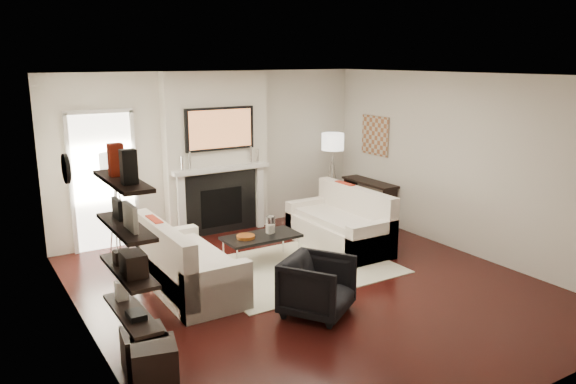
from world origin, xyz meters
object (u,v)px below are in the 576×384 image
loveseat_left_base (191,275)px  loveseat_right_base (338,234)px  lamp_left_shade (114,164)px  armchair (317,284)px  lamp_right_shade (333,142)px  ottoman_near (145,350)px  coffee_table (261,237)px

loveseat_left_base → loveseat_right_base: bearing=8.6°
lamp_left_shade → loveseat_right_base: bearing=-20.6°
armchair → lamp_right_shade: size_ratio=1.86×
loveseat_left_base → lamp_left_shade: bearing=106.5°
lamp_right_shade → ottoman_near: lamp_right_shade is taller
loveseat_left_base → ottoman_near: (-1.08, -1.52, -0.01)m
coffee_table → lamp_left_shade: 2.32m
loveseat_right_base → ottoman_near: loveseat_right_base is taller
loveseat_left_base → ottoman_near: bearing=-125.5°
lamp_left_shade → coffee_table: bearing=-34.2°
lamp_right_shade → ottoman_near: 5.68m
loveseat_left_base → loveseat_right_base: 2.66m
loveseat_left_base → loveseat_right_base: size_ratio=1.00×
ottoman_near → lamp_left_shade: bearing=78.6°
coffee_table → loveseat_left_base: bearing=-162.4°
lamp_left_shade → ottoman_near: lamp_left_shade is taller
loveseat_right_base → lamp_right_shade: bearing=58.0°
loveseat_left_base → lamp_left_shade: (-0.46, 1.56, 1.24)m
loveseat_right_base → coffee_table: size_ratio=1.64×
loveseat_right_base → armchair: armchair is taller
loveseat_right_base → lamp_left_shade: 3.53m
loveseat_left_base → ottoman_near: size_ratio=4.50×
lamp_right_shade → ottoman_near: bearing=-144.6°
lamp_left_shade → lamp_right_shade: bearing=1.9°
coffee_table → lamp_left_shade: bearing=145.8°
loveseat_left_base → coffee_table: bearing=17.6°
loveseat_left_base → lamp_left_shade: 2.05m
loveseat_left_base → lamp_right_shade: (3.44, 1.69, 1.24)m
loveseat_right_base → lamp_left_shade: size_ratio=4.50×
ottoman_near → lamp_right_shade: bearing=35.4°
coffee_table → armchair: 1.80m
loveseat_left_base → ottoman_near: loveseat_left_base is taller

